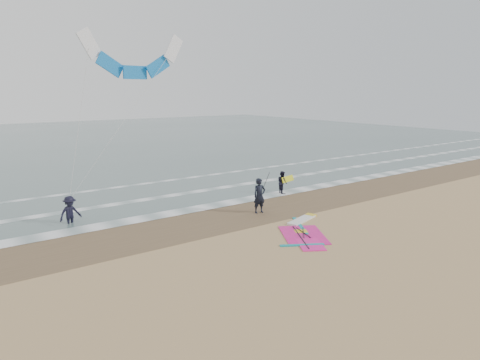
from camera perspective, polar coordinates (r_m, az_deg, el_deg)
ground at (r=20.79m, az=11.78°, el=-7.73°), size 120.00×120.00×0.00m
sea_water at (r=63.19m, az=-22.25°, el=4.74°), size 120.00×80.00×0.02m
wet_sand_band at (r=25.01m, az=1.61°, el=-4.11°), size 120.00×5.00×0.01m
foam_waterline at (r=28.53m, az=-3.81°, el=-2.06°), size 120.00×9.15×0.02m
windsurf_rig at (r=21.70m, az=8.51°, el=-6.68°), size 4.79×4.53×0.12m
person_standing at (r=24.36m, az=2.61°, el=-2.11°), size 0.80×0.59×2.01m
person_walking at (r=29.10m, az=5.66°, el=-0.31°), size 0.76×0.88×1.55m
person_wading at (r=24.08m, az=-21.76°, el=-3.34°), size 1.32×0.96×1.84m
held_pole at (r=24.44m, az=3.17°, el=-0.94°), size 0.17×0.86×1.82m
carried_kiteboard at (r=29.25m, az=6.39°, el=0.15°), size 1.30×0.51×0.39m
surf_kite at (r=27.05m, az=-13.93°, el=15.30°), size 8.24×2.49×9.07m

